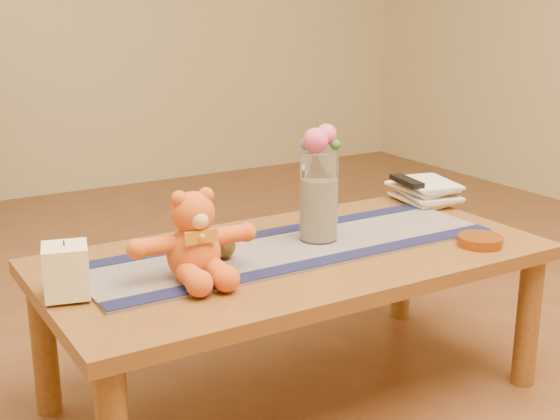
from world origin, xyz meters
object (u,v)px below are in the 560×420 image
book_bottom (404,202)px  amber_dish (480,241)px  bronze_ball (223,246)px  teddy_bear (193,235)px  pillar_candle (66,271)px  tv_remote (407,181)px  glass_vase (319,196)px

book_bottom → amber_dish: bearing=-95.4°
bronze_ball → book_bottom: 0.81m
teddy_bear → bronze_ball: bearing=36.7°
pillar_candle → tv_remote: 1.24m
book_bottom → amber_dish: 0.46m
glass_vase → tv_remote: size_ratio=1.62×
glass_vase → book_bottom: size_ratio=1.17×
bronze_ball → amber_dish: bearing=-20.8°
teddy_bear → glass_vase: (0.43, 0.08, 0.02)m
pillar_candle → amber_dish: 1.14m
amber_dish → bronze_ball: bearing=159.2°
bronze_ball → teddy_bear: bearing=-147.0°
glass_vase → bronze_ball: (-0.31, -0.00, -0.10)m
teddy_bear → tv_remote: size_ratio=1.97×
teddy_bear → book_bottom: bearing=20.1°
book_bottom → tv_remote: 0.08m
glass_vase → amber_dish: glass_vase is taller
glass_vase → book_bottom: 0.53m
pillar_candle → glass_vase: bearing=3.7°
teddy_bear → bronze_ball: 0.16m
pillar_candle → book_bottom: size_ratio=0.56×
teddy_bear → amber_dish: bearing=-9.0°
amber_dish → book_bottom: bearing=77.4°
teddy_bear → pillar_candle: teddy_bear is taller
book_bottom → tv_remote: (-0.00, -0.01, 0.07)m
bronze_ball → pillar_candle: bearing=-174.2°
pillar_candle → amber_dish: pillar_candle is taller
teddy_bear → book_bottom: (0.91, 0.27, -0.10)m
bronze_ball → tv_remote: size_ratio=0.42×
glass_vase → tv_remote: glass_vase is taller
teddy_bear → tv_remote: 0.95m
book_bottom → teddy_bear: bearing=-156.3°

